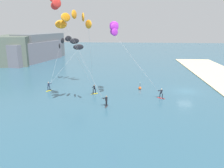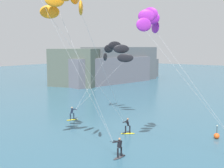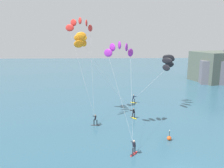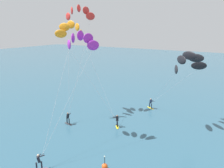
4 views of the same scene
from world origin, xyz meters
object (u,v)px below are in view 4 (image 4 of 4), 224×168
object	(u,v)px
kitesurfer_downwind	(187,64)
marker_buoy	(105,166)
kitesurfer_nearshore	(73,33)
kitesurfer_far_out	(78,17)
kitesurfer_mid_water	(79,46)

from	to	relation	value
kitesurfer_downwind	marker_buoy	bearing A→B (deg)	-102.86
kitesurfer_nearshore	marker_buoy	world-z (taller)	kitesurfer_nearshore
kitesurfer_far_out	marker_buoy	size ratio (longest dim) A/B	11.57
kitesurfer_nearshore	kitesurfer_downwind	world-z (taller)	kitesurfer_nearshore
kitesurfer_downwind	marker_buoy	xyz separation A→B (m)	(-3.30, -14.45, -7.84)
kitesurfer_mid_water	kitesurfer_downwind	size ratio (longest dim) A/B	1.27
kitesurfer_mid_water	kitesurfer_far_out	distance (m)	9.70
kitesurfer_mid_water	kitesurfer_downwind	world-z (taller)	kitesurfer_mid_water
kitesurfer_nearshore	kitesurfer_far_out	bearing A→B (deg)	105.87
kitesurfer_mid_water	kitesurfer_downwind	distance (m)	14.21
kitesurfer_far_out	marker_buoy	xyz separation A→B (m)	(11.87, -11.02, -13.86)
kitesurfer_downwind	kitesurfer_nearshore	bearing A→B (deg)	-159.80
kitesurfer_downwind	marker_buoy	size ratio (longest dim) A/B	7.07
kitesurfer_nearshore	kitesurfer_downwind	distance (m)	16.03
kitesurfer_mid_water	marker_buoy	xyz separation A→B (m)	(6.04, -4.07, -10.44)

